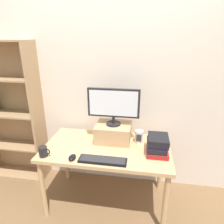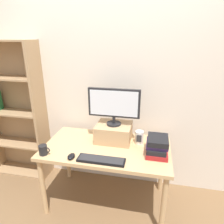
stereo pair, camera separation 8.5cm
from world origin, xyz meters
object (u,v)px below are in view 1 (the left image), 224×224
Objects in this scene: coffee_mug at (43,152)px; desk_speaker at (139,137)px; computer_monitor at (113,105)px; bookshelf_unit at (9,113)px; computer_mouse at (72,157)px; riser_box at (113,132)px; desk at (107,153)px; book_stack at (157,145)px; keyboard at (103,160)px.

coffee_mug is 0.98m from desk_speaker.
bookshelf_unit is at bearing 173.06° from computer_monitor.
computer_mouse is 0.75× the size of desk_speaker.
riser_box is 2.71× the size of desk_speaker.
desk is 1.38m from bookshelf_unit.
computer_monitor is (0.04, 0.16, 0.49)m from desk.
book_stack is at bearing 16.92° from computer_mouse.
riser_box is at bearing -6.88° from bookshelf_unit.
coffee_mug is at bearing 179.51° from computer_mouse.
riser_box is (0.04, 0.16, 0.17)m from desk.
bookshelf_unit is at bearing 156.14° from keyboard.
riser_box is 3.60× the size of computer_mouse.
keyboard is at bearing -127.34° from desk_speaker.
desk is at bearing -105.64° from riser_box.
desk is 11.63× the size of coffee_mug.
computer_mouse is 0.93× the size of coffee_mug.
keyboard is 0.29m from computer_mouse.
book_stack is 0.26m from desk_speaker.
computer_monitor is at bearing 157.59° from book_stack.
desk is 12.53× the size of computer_mouse.
bookshelf_unit reaches higher than desk.
book_stack is 1.10m from coffee_mug.
book_stack is (0.46, -0.19, -0.01)m from riser_box.
coffee_mug is at bearing -154.40° from desk.
desk_speaker is at bearing 52.66° from keyboard.
coffee_mug is 0.81× the size of desk_speaker.
coffee_mug is at bearing -179.36° from keyboard.
bookshelf_unit is at bearing 166.16° from desk.
coffee_mug is (-0.29, 0.00, 0.03)m from computer_mouse.
riser_box is at bearing 90.00° from computer_monitor.
desk is at bearing 176.30° from book_stack.
bookshelf_unit is at bearing 173.85° from desk_speaker.
book_stack reaches higher than desk.
desk_speaker is at bearing 24.37° from desk.
desk_speaker is (0.32, 0.15, 0.15)m from desk.
desk is 0.52m from computer_monitor.
book_stack is 1.86× the size of desk_speaker.
desk is at bearing 92.58° from keyboard.
riser_box is 0.50m from book_stack.
desk_speaker reaches higher than desk.
bookshelf_unit reaches higher than computer_monitor.
keyboard is 0.55m from book_stack.
book_stack is (0.50, 0.23, 0.07)m from keyboard.
desk_speaker is at bearing -2.30° from computer_monitor.
riser_box is 0.32m from computer_monitor.
coffee_mug is at bearing -154.84° from desk_speaker.
desk is at bearing 44.48° from computer_mouse.
book_stack is (0.46, -0.19, -0.33)m from computer_monitor.
keyboard is (1.33, -0.59, -0.17)m from bookshelf_unit.
desk_speaker reaches higher than computer_mouse.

